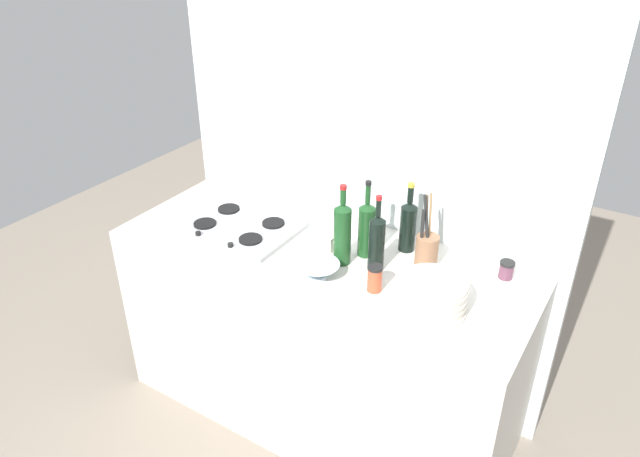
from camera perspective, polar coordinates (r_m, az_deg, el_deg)
ground_plane at (r=3.08m, az=-0.00°, el=-16.70°), size 6.00×6.00×0.00m
counter_block at (r=2.77m, az=-0.00°, el=-10.28°), size 1.80×0.70×0.90m
backsplash_panel at (r=2.72m, az=4.26°, el=4.08°), size 1.90×0.06×2.12m
stovetop_hob at (r=2.70m, az=-7.75°, el=0.20°), size 0.52×0.37×0.04m
plate_stack at (r=2.19m, az=10.76°, el=-6.38°), size 0.25×0.25×0.12m
wine_bottle_leftmost at (r=2.35m, az=5.46°, el=-1.27°), size 0.07×0.07×0.33m
wine_bottle_mid_left at (r=2.45m, az=4.48°, el=0.07°), size 0.07×0.07×0.34m
wine_bottle_mid_right at (r=2.38m, az=2.16°, el=-0.38°), size 0.07×0.07×0.35m
wine_bottle_rightmost at (r=2.50m, az=8.44°, el=0.37°), size 0.07×0.07×0.31m
mixing_bowl at (r=2.34m, az=-0.29°, el=-3.95°), size 0.18×0.18×0.06m
butter_dish at (r=2.54m, az=0.27°, el=-0.99°), size 0.13×0.09×0.07m
utensil_crock at (r=2.43m, az=10.19°, el=-1.93°), size 0.09×0.09×0.31m
condiment_jar_front at (r=2.45m, az=17.45°, el=-3.78°), size 0.06×0.06×0.07m
condiment_jar_rear at (r=2.27m, az=5.27°, el=-4.77°), size 0.06×0.06×0.11m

